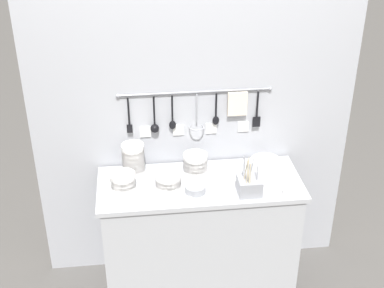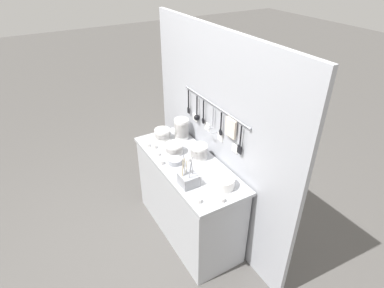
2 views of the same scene
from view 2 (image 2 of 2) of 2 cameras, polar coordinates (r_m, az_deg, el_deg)
ground_plane at (r=3.42m, az=-0.69°, el=-14.85°), size 20.00×20.00×0.00m
counter at (r=3.13m, az=-0.74°, el=-9.54°), size 1.27×0.52×0.84m
back_wall at (r=2.92m, az=4.21°, el=0.78°), size 2.07×0.11×1.97m
bowl_stack_wide_centre at (r=3.18m, az=-1.87°, el=2.76°), size 0.14×0.14×0.21m
bowl_stack_short_front at (r=3.19m, az=-5.28°, el=1.73°), size 0.15×0.15×0.11m
bowl_stack_back_corner at (r=2.89m, az=1.24°, el=-1.34°), size 0.16×0.16×0.13m
bowl_stack_tall_left at (r=2.98m, az=-3.19°, el=-0.74°), size 0.16×0.16×0.09m
plate_stack at (r=2.58m, az=5.40°, el=-6.75°), size 0.20×0.20×0.09m
steel_mixing_bowl at (r=2.85m, az=-2.99°, el=-3.03°), size 0.12×0.12×0.04m
cutlery_caddy at (r=2.58m, az=-0.65°, el=-6.29°), size 0.14×0.14×0.27m
cup_edge_far at (r=2.75m, az=4.22°, el=-4.62°), size 0.05×0.05×0.04m
cup_by_caddy at (r=2.85m, az=-5.51°, el=-3.23°), size 0.05×0.05×0.04m
cup_front_right at (r=2.96m, az=-6.27°, el=-1.74°), size 0.05×0.05×0.04m
cup_front_left at (r=3.30m, az=-4.42°, el=2.16°), size 0.05×0.05×0.04m
cup_beside_plates at (r=3.11m, az=-7.95°, el=-0.12°), size 0.05×0.05×0.04m
cup_back_left at (r=3.07m, az=-6.78°, el=-0.44°), size 0.05×0.05×0.04m
cup_back_right at (r=2.46m, az=5.30°, el=-9.81°), size 0.05×0.05×0.04m
cup_mid_row at (r=2.87m, az=-0.84°, el=-2.78°), size 0.05×0.05×0.04m
cup_centre at (r=2.44m, az=1.09°, el=-10.01°), size 0.05×0.05×0.04m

